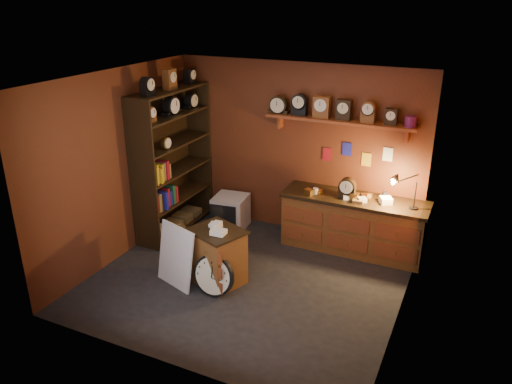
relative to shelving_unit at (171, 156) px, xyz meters
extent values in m
plane|color=black|center=(1.79, -0.98, -1.25)|extent=(4.00, 4.00, 0.00)
cube|color=#642E17|center=(1.79, 0.82, 0.10)|extent=(4.00, 0.02, 2.70)
cube|color=#642E17|center=(1.79, -2.78, 0.10)|extent=(4.00, 0.02, 2.70)
cube|color=#642E17|center=(-0.21, -0.98, 0.10)|extent=(0.02, 3.60, 2.70)
cube|color=#642E17|center=(3.79, -0.98, 0.10)|extent=(0.02, 3.60, 2.70)
cube|color=beige|center=(1.79, -0.98, 1.45)|extent=(4.00, 3.60, 0.02)
cube|color=brown|center=(2.49, 0.67, 0.67)|extent=(2.20, 0.30, 0.04)
cube|color=brown|center=(1.54, 0.74, 0.55)|extent=(0.04, 0.16, 0.20)
cube|color=brown|center=(3.44, 0.74, 0.55)|extent=(0.04, 0.16, 0.20)
cylinder|color=#B21419|center=(3.47, 0.67, 0.76)|extent=(0.16, 0.16, 0.15)
cube|color=maroon|center=(1.94, 0.81, 0.10)|extent=(0.14, 0.01, 0.20)
cube|color=#1A1D92|center=(2.24, 0.81, 0.22)|extent=(0.14, 0.01, 0.20)
cube|color=gold|center=(2.54, 0.81, 0.10)|extent=(0.14, 0.01, 0.20)
cube|color=silver|center=(2.84, 0.81, 0.22)|extent=(0.14, 0.01, 0.20)
cube|color=black|center=(-0.19, 0.00, -0.10)|extent=(0.03, 1.60, 2.30)
cube|color=black|center=(0.04, -0.78, -0.10)|extent=(0.45, 0.03, 2.30)
cube|color=black|center=(0.04, 0.78, -0.10)|extent=(0.45, 0.03, 2.30)
cube|color=black|center=(0.04, 0.00, -1.20)|extent=(0.43, 1.54, 0.03)
cube|color=black|center=(0.04, 0.00, -0.70)|extent=(0.43, 1.54, 0.03)
cube|color=black|center=(0.04, 0.00, -0.25)|extent=(0.43, 1.54, 0.03)
cube|color=black|center=(0.04, 0.00, 0.20)|extent=(0.43, 1.54, 0.03)
cube|color=black|center=(0.04, 0.00, 0.65)|extent=(0.43, 1.54, 0.03)
cube|color=black|center=(0.04, 0.00, 1.03)|extent=(0.43, 1.54, 0.03)
cube|color=brown|center=(2.84, 0.50, -0.85)|extent=(2.07, 0.60, 0.80)
cube|color=black|center=(2.84, 0.50, -0.43)|extent=(2.13, 0.66, 0.05)
cube|color=brown|center=(2.84, 0.20, -0.85)|extent=(1.99, 0.02, 0.52)
cylinder|color=black|center=(3.67, 0.45, -0.39)|extent=(0.12, 0.12, 0.02)
cylinder|color=black|center=(3.67, 0.45, -0.20)|extent=(0.02, 0.02, 0.38)
cylinder|color=black|center=(3.55, 0.42, 0.04)|extent=(0.27, 0.09, 0.14)
cone|color=black|center=(3.41, 0.39, 0.00)|extent=(0.18, 0.14, 0.18)
cube|color=brown|center=(1.45, -1.15, -0.89)|extent=(0.78, 0.72, 0.74)
cube|color=black|center=(1.45, -1.15, -0.50)|extent=(0.83, 0.77, 0.03)
cube|color=brown|center=(1.45, -1.41, -0.89)|extent=(0.54, 0.22, 0.63)
cylinder|color=black|center=(1.55, -1.44, -0.98)|extent=(0.56, 0.18, 0.56)
cylinder|color=beige|center=(1.55, -1.47, -0.97)|extent=(0.49, 0.11, 0.48)
cube|color=black|center=(1.55, -1.48, -0.90)|extent=(0.01, 0.04, 0.18)
cube|color=black|center=(1.61, -1.48, -1.00)|extent=(0.13, 0.01, 0.01)
cube|color=silver|center=(0.97, -1.43, -1.25)|extent=(0.66, 0.37, 0.84)
cube|color=silver|center=(0.82, 0.42, -0.98)|extent=(0.58, 0.58, 0.54)
cube|color=black|center=(0.82, 0.15, -0.98)|extent=(0.44, 0.07, 0.43)
cube|color=olive|center=(0.14, -0.22, -1.17)|extent=(0.26, 0.22, 0.16)
cube|color=white|center=(0.55, -0.56, -1.20)|extent=(0.26, 0.28, 0.11)
cube|color=olive|center=(1.58, -0.80, -1.17)|extent=(0.27, 0.25, 0.17)
camera|label=1|loc=(4.38, -6.20, 2.39)|focal=35.00mm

